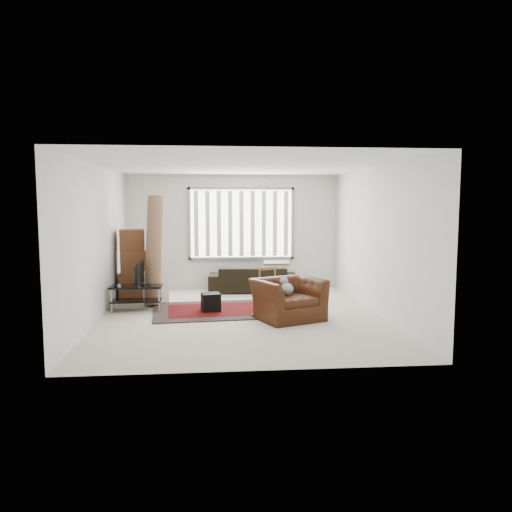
% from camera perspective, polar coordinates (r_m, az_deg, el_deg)
% --- Properties ---
extents(room, '(6.00, 6.02, 2.71)m').
position_cam_1_polar(room, '(9.42, -1.74, 4.37)').
color(room, beige).
rests_on(room, ground).
extents(persian_rug, '(2.78, 1.97, 0.02)m').
position_cam_1_polar(persian_rug, '(9.58, -3.70, -6.16)').
color(persian_rug, black).
rests_on(persian_rug, ground).
extents(tv_stand, '(0.97, 0.44, 0.48)m').
position_cam_1_polar(tv_stand, '(9.75, -13.50, -4.08)').
color(tv_stand, black).
rests_on(tv_stand, ground).
extents(tv, '(0.10, 0.78, 0.45)m').
position_cam_1_polar(tv, '(9.69, -13.56, -1.98)').
color(tv, black).
rests_on(tv, tv_stand).
extents(subwoofer, '(0.39, 0.39, 0.33)m').
position_cam_1_polar(subwoofer, '(9.45, -5.18, -5.25)').
color(subwoofer, black).
rests_on(subwoofer, persian_rug).
extents(moving_boxes, '(0.69, 0.65, 1.49)m').
position_cam_1_polar(moving_boxes, '(10.70, -13.85, -1.32)').
color(moving_boxes, brown).
rests_on(moving_boxes, ground).
extents(white_flatpack, '(0.54, 0.28, 0.66)m').
position_cam_1_polar(white_flatpack, '(10.41, -11.37, -3.50)').
color(white_flatpack, silver).
rests_on(white_flatpack, ground).
extents(rolled_rug, '(0.47, 0.74, 2.19)m').
position_cam_1_polar(rolled_rug, '(10.18, -11.56, 0.64)').
color(rolled_rug, brown).
rests_on(rolled_rug, ground).
extents(sofa, '(2.05, 0.98, 0.77)m').
position_cam_1_polar(sofa, '(11.50, -0.41, -2.17)').
color(sofa, black).
rests_on(sofa, ground).
extents(side_chair, '(0.50, 0.50, 0.75)m').
position_cam_1_polar(side_chair, '(10.00, 1.66, -3.25)').
color(side_chair, '#9C8E66').
rests_on(side_chair, ground).
extents(armchair, '(1.39, 1.31, 0.82)m').
position_cam_1_polar(armchair, '(8.79, 3.72, -4.61)').
color(armchair, '#3C1C0C').
rests_on(armchair, ground).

